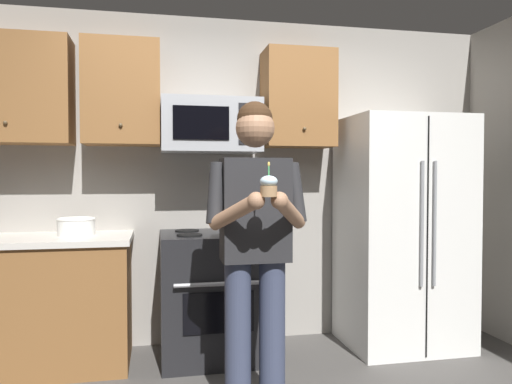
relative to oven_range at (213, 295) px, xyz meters
name	(u,v)px	position (x,y,z in m)	size (l,w,h in m)	color
wall_back	(225,181)	(0.15, 0.39, 0.84)	(4.40, 0.10, 2.60)	gray
oven_range	(213,295)	(0.00, 0.00, 0.00)	(0.76, 0.70, 0.93)	black
microwave	(211,126)	(0.00, 0.12, 1.26)	(0.74, 0.41, 0.40)	#9EA0A5
refrigerator	(402,232)	(1.50, -0.04, 0.44)	(0.90, 0.75, 1.80)	white
cabinet_row_upper	(132,94)	(-0.57, 0.17, 1.49)	(2.78, 0.36, 0.76)	brown
counter_left	(25,303)	(-1.30, 0.02, 0.00)	(1.44, 0.66, 0.92)	brown
bowl_large_white	(76,226)	(-0.97, 0.07, 0.52)	(0.27, 0.27, 0.12)	white
person	(255,237)	(0.14, -0.89, 0.53)	(0.60, 0.48, 1.76)	#383F59
cupcake	(269,186)	(0.14, -1.22, 0.83)	(0.09, 0.09, 0.17)	#A87F56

